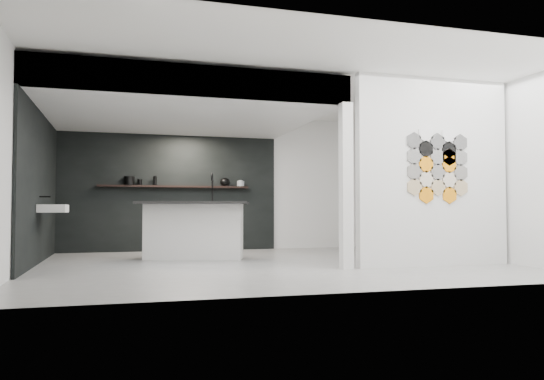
{
  "coord_description": "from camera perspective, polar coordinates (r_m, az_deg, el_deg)",
  "views": [
    {
      "loc": [
        -2.24,
        -7.91,
        0.83
      ],
      "look_at": [
        0.1,
        0.3,
        1.15
      ],
      "focal_mm": 35.0,
      "sensor_mm": 36.0,
      "label": 1
    }
  ],
  "objects": [
    {
      "name": "floor",
      "position": [
        8.26,
        -0.1,
        -7.95
      ],
      "size": [
        7.0,
        6.0,
        0.01
      ],
      "primitive_type": "cube",
      "color": "gray"
    },
    {
      "name": "partition_panel",
      "position": [
        8.25,
        16.93,
        1.91
      ],
      "size": [
        2.45,
        0.15,
        2.8
      ],
      "primitive_type": "cube",
      "color": "silver",
      "rests_on": "floor"
    },
    {
      "name": "bay_clad_back",
      "position": [
        10.93,
        -10.96,
        -0.3
      ],
      "size": [
        4.4,
        0.04,
        2.35
      ],
      "primitive_type": "cube",
      "color": "black",
      "rests_on": "floor"
    },
    {
      "name": "bay_clad_left",
      "position": [
        9.0,
        -23.75,
        0.23
      ],
      "size": [
        0.04,
        4.0,
        2.35
      ],
      "primitive_type": "cube",
      "color": "black",
      "rests_on": "floor"
    },
    {
      "name": "bulkhead",
      "position": [
        9.12,
        -9.82,
        8.75
      ],
      "size": [
        4.4,
        4.0,
        0.4
      ],
      "primitive_type": "cube",
      "color": "silver",
      "rests_on": "corner_column"
    },
    {
      "name": "corner_column",
      "position": [
        7.57,
        7.97,
        0.49
      ],
      "size": [
        0.16,
        0.16,
        2.35
      ],
      "primitive_type": "cube",
      "color": "silver",
      "rests_on": "floor"
    },
    {
      "name": "fascia_beam",
      "position": [
        7.26,
        -8.18,
        11.58
      ],
      "size": [
        4.4,
        0.16,
        0.4
      ],
      "primitive_type": "cube",
      "color": "silver",
      "rests_on": "corner_column"
    },
    {
      "name": "wall_basin",
      "position": [
        8.77,
        -22.47,
        -1.85
      ],
      "size": [
        0.4,
        0.6,
        0.12
      ],
      "primitive_type": "cube",
      "color": "silver",
      "rests_on": "bay_clad_left"
    },
    {
      "name": "display_shelf",
      "position": [
        10.84,
        -10.38,
        0.38
      ],
      "size": [
        3.0,
        0.15,
        0.04
      ],
      "primitive_type": "cube",
      "color": "black",
      "rests_on": "bay_clad_back"
    },
    {
      "name": "kitchen_island",
      "position": [
        9.09,
        -8.35,
        -4.21
      ],
      "size": [
        1.99,
        1.3,
        1.48
      ],
      "rotation": [
        0.0,
        0.0,
        -0.29
      ],
      "color": "silver",
      "rests_on": "floor"
    },
    {
      "name": "stockpot",
      "position": [
        10.79,
        -15.11,
        0.97
      ],
      "size": [
        0.24,
        0.24,
        0.17
      ],
      "primitive_type": "cylinder",
      "rotation": [
        0.0,
        0.0,
        0.23
      ],
      "color": "black",
      "rests_on": "display_shelf"
    },
    {
      "name": "kettle",
      "position": [
        10.99,
        -5.09,
        0.87
      ],
      "size": [
        0.26,
        0.26,
        0.17
      ],
      "primitive_type": "ellipsoid",
      "rotation": [
        0.0,
        0.0,
        0.35
      ],
      "color": "black",
      "rests_on": "display_shelf"
    },
    {
      "name": "glass_bowl",
      "position": [
        11.05,
        -3.4,
        0.68
      ],
      "size": [
        0.19,
        0.19,
        0.11
      ],
      "primitive_type": "cylinder",
      "rotation": [
        0.0,
        0.0,
        0.24
      ],
      "color": "gray",
      "rests_on": "display_shelf"
    },
    {
      "name": "glass_vase",
      "position": [
        11.05,
        -3.4,
        0.72
      ],
      "size": [
        0.12,
        0.12,
        0.13
      ],
      "primitive_type": "cylinder",
      "rotation": [
        0.0,
        0.0,
        0.38
      ],
      "color": "gray",
      "rests_on": "display_shelf"
    },
    {
      "name": "bottle_dark",
      "position": [
        10.81,
        -12.48,
        0.99
      ],
      "size": [
        0.08,
        0.08,
        0.18
      ],
      "primitive_type": "cylinder",
      "rotation": [
        0.0,
        0.0,
        0.24
      ],
      "color": "black",
      "rests_on": "display_shelf"
    },
    {
      "name": "utensil_cup",
      "position": [
        10.8,
        -14.04,
        0.82
      ],
      "size": [
        0.12,
        0.12,
        0.11
      ],
      "primitive_type": "cylinder",
      "rotation": [
        0.0,
        0.0,
        -0.35
      ],
      "color": "black",
      "rests_on": "display_shelf"
    },
    {
      "name": "hex_tile_cluster",
      "position": [
        8.2,
        17.44,
        2.67
      ],
      "size": [
        1.04,
        0.02,
        1.16
      ],
      "color": "tan",
      "rests_on": "partition_panel"
    }
  ]
}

